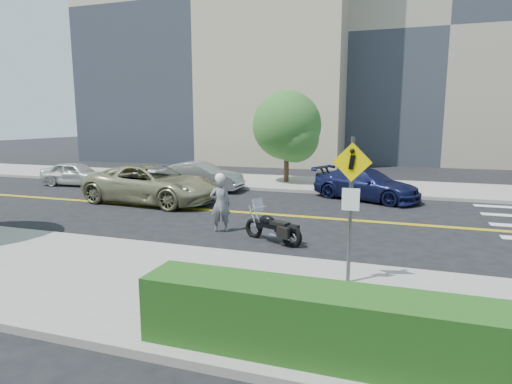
{
  "coord_description": "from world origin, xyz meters",
  "views": [
    {
      "loc": [
        5.07,
        -14.91,
        3.47
      ],
      "look_at": [
        0.8,
        -2.15,
        1.2
      ],
      "focal_mm": 30.0,
      "sensor_mm": 36.0,
      "label": 1
    }
  ],
  "objects_px": {
    "motorcycle": "(273,221)",
    "parked_car_blue": "(366,184)",
    "motorcyclist": "(220,203)",
    "parked_car_silver": "(200,177)",
    "pedestrian_sign": "(351,196)",
    "suv": "(152,184)",
    "parked_car_white": "(76,174)"
  },
  "relations": [
    {
      "from": "pedestrian_sign",
      "to": "parked_car_silver",
      "type": "bearing_deg",
      "value": 128.95
    },
    {
      "from": "pedestrian_sign",
      "to": "motorcyclist",
      "type": "xyz_separation_m",
      "value": [
        -4.34,
        3.45,
        -1.04
      ]
    },
    {
      "from": "pedestrian_sign",
      "to": "suv",
      "type": "height_order",
      "value": "pedestrian_sign"
    },
    {
      "from": "motorcyclist",
      "to": "motorcycle",
      "type": "relative_size",
      "value": 0.94
    },
    {
      "from": "motorcyclist",
      "to": "suv",
      "type": "distance_m",
      "value": 5.79
    },
    {
      "from": "suv",
      "to": "parked_car_white",
      "type": "xyz_separation_m",
      "value": [
        -6.5,
        2.91,
        -0.18
      ]
    },
    {
      "from": "pedestrian_sign",
      "to": "suv",
      "type": "bearing_deg",
      "value": 142.3
    },
    {
      "from": "pedestrian_sign",
      "to": "parked_car_white",
      "type": "xyz_separation_m",
      "value": [
        -15.46,
        9.84,
        -1.33
      ]
    },
    {
      "from": "motorcyclist",
      "to": "parked_car_white",
      "type": "height_order",
      "value": "motorcyclist"
    },
    {
      "from": "pedestrian_sign",
      "to": "parked_car_blue",
      "type": "relative_size",
      "value": 0.63
    },
    {
      "from": "motorcyclist",
      "to": "parked_car_silver",
      "type": "distance_m",
      "value": 8.09
    },
    {
      "from": "parked_car_white",
      "to": "parked_car_silver",
      "type": "distance_m",
      "value": 7.06
    },
    {
      "from": "motorcyclist",
      "to": "parked_car_white",
      "type": "relative_size",
      "value": 0.5
    },
    {
      "from": "motorcyclist",
      "to": "parked_car_silver",
      "type": "relative_size",
      "value": 0.43
    },
    {
      "from": "motorcycle",
      "to": "suv",
      "type": "xyz_separation_m",
      "value": [
        -6.51,
        4.07,
        0.21
      ]
    },
    {
      "from": "parked_car_silver",
      "to": "parked_car_blue",
      "type": "xyz_separation_m",
      "value": [
        7.99,
        0.09,
        -0.02
      ]
    },
    {
      "from": "parked_car_silver",
      "to": "parked_car_blue",
      "type": "bearing_deg",
      "value": -91.23
    },
    {
      "from": "parked_car_white",
      "to": "suv",
      "type": "bearing_deg",
      "value": -119.42
    },
    {
      "from": "pedestrian_sign",
      "to": "parked_car_white",
      "type": "bearing_deg",
      "value": 147.53
    },
    {
      "from": "suv",
      "to": "pedestrian_sign",
      "type": "bearing_deg",
      "value": -122.65
    },
    {
      "from": "motorcyclist",
      "to": "motorcycle",
      "type": "distance_m",
      "value": 2.0
    },
    {
      "from": "parked_car_white",
      "to": "parked_car_blue",
      "type": "height_order",
      "value": "parked_car_blue"
    },
    {
      "from": "parked_car_blue",
      "to": "motorcycle",
      "type": "bearing_deg",
      "value": -171.91
    },
    {
      "from": "motorcyclist",
      "to": "pedestrian_sign",
      "type": "bearing_deg",
      "value": 117.72
    },
    {
      "from": "motorcyclist",
      "to": "parked_car_silver",
      "type": "xyz_separation_m",
      "value": [
        -4.09,
        6.97,
        -0.22
      ]
    },
    {
      "from": "pedestrian_sign",
      "to": "parked_car_white",
      "type": "distance_m",
      "value": 18.38
    },
    {
      "from": "motorcycle",
      "to": "parked_car_blue",
      "type": "bearing_deg",
      "value": 98.57
    },
    {
      "from": "pedestrian_sign",
      "to": "parked_car_blue",
      "type": "bearing_deg",
      "value": 92.38
    },
    {
      "from": "motorcycle",
      "to": "suv",
      "type": "relative_size",
      "value": 0.34
    },
    {
      "from": "motorcyclist",
      "to": "motorcycle",
      "type": "bearing_deg",
      "value": 138.75
    },
    {
      "from": "motorcyclist",
      "to": "parked_car_silver",
      "type": "bearing_deg",
      "value": -83.39
    },
    {
      "from": "motorcyclist",
      "to": "motorcycle",
      "type": "height_order",
      "value": "motorcyclist"
    }
  ]
}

